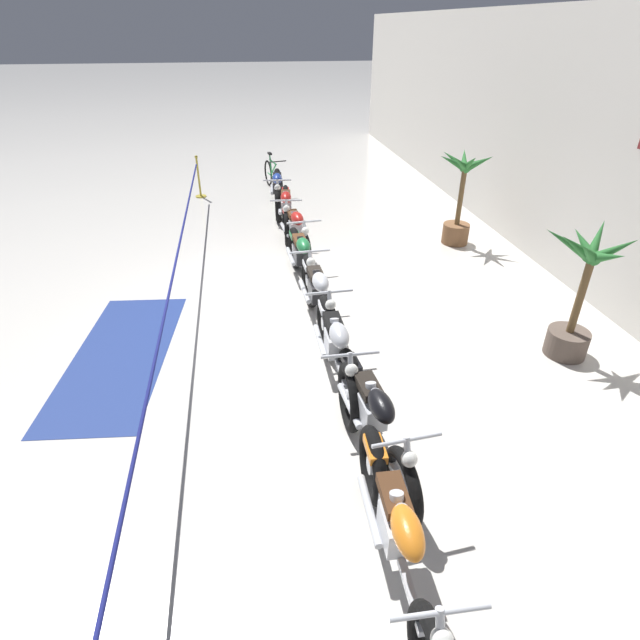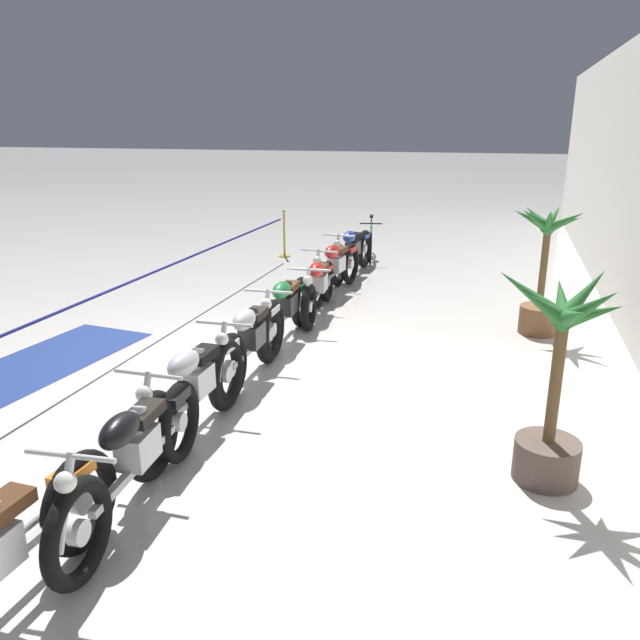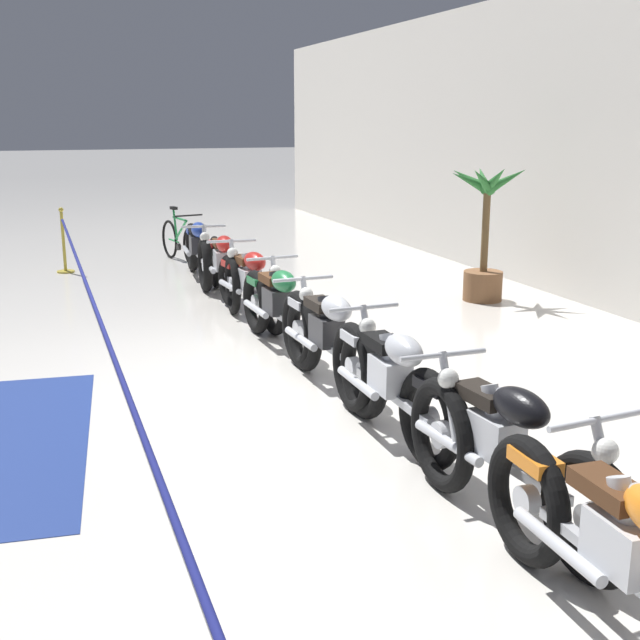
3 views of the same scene
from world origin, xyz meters
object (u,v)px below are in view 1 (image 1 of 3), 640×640
at_px(motorcycle_black_6, 373,419).
at_px(bicycle, 273,176).
at_px(potted_palm_right_of_row, 579,297).
at_px(floor_banner, 120,355).
at_px(potted_palm_left_of_row, 460,201).
at_px(stanchion_far_left, 184,232).
at_px(motorcycle_silver_4, 318,297).
at_px(motorcycle_silver_5, 336,350).
at_px(motorcycle_red_1, 286,210).
at_px(motorcycle_blue_0, 278,191).
at_px(motorcycle_green_3, 302,260).
at_px(motorcycle_orange_7, 397,540).
at_px(motorcycle_red_2, 296,231).

relative_size(motorcycle_black_6, bicycle, 1.40).
distance_m(motorcycle_black_6, potted_palm_right_of_row, 3.38).
xyz_separation_m(motorcycle_black_6, bicycle, (-9.83, -0.22, -0.10)).
height_order(bicycle, floor_banner, bicycle).
bearing_deg(potted_palm_left_of_row, stanchion_far_left, -83.97).
xyz_separation_m(potted_palm_right_of_row, stanchion_far_left, (-3.51, -5.21, -0.12)).
bearing_deg(motorcycle_silver_4, motorcycle_black_6, 3.06).
bearing_deg(motorcycle_silver_5, potted_palm_left_of_row, 141.91).
height_order(motorcycle_red_1, bicycle, motorcycle_red_1).
height_order(motorcycle_blue_0, motorcycle_green_3, motorcycle_blue_0).
bearing_deg(motorcycle_blue_0, motorcycle_orange_7, 0.57).
xyz_separation_m(motorcycle_orange_7, stanchion_far_left, (-6.24, -2.00, 0.29)).
relative_size(potted_palm_left_of_row, stanchion_far_left, 0.16).
distance_m(potted_palm_right_of_row, floor_banner, 6.12).
xyz_separation_m(motorcycle_red_2, motorcycle_silver_5, (4.17, -0.00, 0.03)).
bearing_deg(floor_banner, motorcycle_orange_7, 43.13).
relative_size(motorcycle_red_2, motorcycle_black_6, 0.96).
bearing_deg(floor_banner, potted_palm_left_of_row, 123.29).
relative_size(motorcycle_silver_4, stanchion_far_left, 0.19).
xyz_separation_m(motorcycle_blue_0, potted_palm_left_of_row, (2.66, 3.39, 0.40)).
bearing_deg(stanchion_far_left, motorcycle_green_3, 66.45).
bearing_deg(motorcycle_orange_7, motorcycle_green_3, -179.53).
bearing_deg(motorcycle_orange_7, motorcycle_red_1, -179.72).
xyz_separation_m(motorcycle_green_3, motorcycle_silver_4, (1.39, 0.06, 0.01)).
height_order(motorcycle_red_1, potted_palm_right_of_row, potted_palm_right_of_row).
distance_m(motorcycle_silver_5, bicycle, 8.58).
xyz_separation_m(motorcycle_orange_7, bicycle, (-11.18, -0.07, -0.10)).
xyz_separation_m(motorcycle_orange_7, potted_palm_right_of_row, (-2.73, 3.21, 0.41)).
distance_m(motorcycle_red_2, potted_palm_right_of_row, 5.17).
bearing_deg(motorcycle_red_2, motorcycle_black_6, 1.48).
relative_size(bicycle, potted_palm_left_of_row, 0.89).
bearing_deg(motorcycle_silver_4, bicycle, -179.34).
height_order(motorcycle_green_3, motorcycle_silver_4, motorcycle_silver_4).
xyz_separation_m(motorcycle_blue_0, potted_palm_right_of_row, (6.73, 3.31, 0.40)).
xyz_separation_m(motorcycle_blue_0, motorcycle_red_1, (1.47, 0.05, 0.01)).
distance_m(motorcycle_silver_4, potted_palm_right_of_row, 3.46).
height_order(motorcycle_blue_0, bicycle, motorcycle_blue_0).
height_order(motorcycle_green_3, motorcycle_black_6, motorcycle_green_3).
xyz_separation_m(motorcycle_green_3, potted_palm_right_of_row, (2.65, 3.26, 0.41)).
distance_m(motorcycle_red_2, motorcycle_black_6, 5.43).
bearing_deg(potted_palm_right_of_row, motorcycle_green_3, -129.18).
height_order(motorcycle_red_1, motorcycle_black_6, motorcycle_red_1).
xyz_separation_m(bicycle, stanchion_far_left, (4.94, -1.93, 0.38)).
distance_m(motorcycle_red_2, motorcycle_silver_4, 2.78).
bearing_deg(motorcycle_silver_5, motorcycle_orange_7, -0.24).
bearing_deg(potted_palm_left_of_row, bicycle, -142.41).
xyz_separation_m(motorcycle_orange_7, floor_banner, (-3.65, -2.78, -0.46)).
distance_m(motorcycle_red_1, bicycle, 3.18).
bearing_deg(floor_banner, potted_palm_right_of_row, 87.19).
height_order(motorcycle_red_1, stanchion_far_left, stanchion_far_left).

